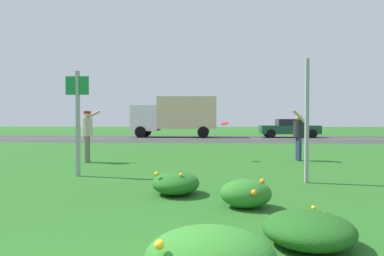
{
  "coord_description": "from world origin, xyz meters",
  "views": [
    {
      "loc": [
        0.41,
        -1.66,
        1.34
      ],
      "look_at": [
        -0.12,
        7.75,
        1.13
      ],
      "focal_mm": 32.2,
      "sensor_mm": 36.0,
      "label": 1
    }
  ],
  "objects_px": {
    "frisbee_red": "(225,123)",
    "car_dark_green_center_left": "(289,128)",
    "person_thrower_red_cap_gray_shirt": "(87,131)",
    "person_catcher_dark_shirt": "(298,133)",
    "sign_post_by_roadside": "(307,121)",
    "sign_post_near_path": "(78,113)",
    "box_truck_white": "(176,115)"
  },
  "relations": [
    {
      "from": "sign_post_by_roadside",
      "to": "car_dark_green_center_left",
      "type": "relative_size",
      "value": 0.59
    },
    {
      "from": "sign_post_by_roadside",
      "to": "car_dark_green_center_left",
      "type": "distance_m",
      "value": 20.31
    },
    {
      "from": "person_catcher_dark_shirt",
      "to": "sign_post_by_roadside",
      "type": "bearing_deg",
      "value": -101.73
    },
    {
      "from": "sign_post_near_path",
      "to": "sign_post_by_roadside",
      "type": "relative_size",
      "value": 0.95
    },
    {
      "from": "frisbee_red",
      "to": "car_dark_green_center_left",
      "type": "xyz_separation_m",
      "value": [
        5.69,
        15.92,
        -0.51
      ]
    },
    {
      "from": "person_thrower_red_cap_gray_shirt",
      "to": "frisbee_red",
      "type": "distance_m",
      "value": 4.47
    },
    {
      "from": "sign_post_near_path",
      "to": "sign_post_by_roadside",
      "type": "distance_m",
      "value": 5.28
    },
    {
      "from": "sign_post_near_path",
      "to": "person_thrower_red_cap_gray_shirt",
      "type": "height_order",
      "value": "sign_post_near_path"
    },
    {
      "from": "person_thrower_red_cap_gray_shirt",
      "to": "person_catcher_dark_shirt",
      "type": "height_order",
      "value": "person_catcher_dark_shirt"
    },
    {
      "from": "person_thrower_red_cap_gray_shirt",
      "to": "car_dark_green_center_left",
      "type": "relative_size",
      "value": 0.37
    },
    {
      "from": "frisbee_red",
      "to": "car_dark_green_center_left",
      "type": "bearing_deg",
      "value": 70.33
    },
    {
      "from": "person_thrower_red_cap_gray_shirt",
      "to": "frisbee_red",
      "type": "relative_size",
      "value": 5.96
    },
    {
      "from": "car_dark_green_center_left",
      "to": "box_truck_white",
      "type": "height_order",
      "value": "box_truck_white"
    },
    {
      "from": "sign_post_by_roadside",
      "to": "person_catcher_dark_shirt",
      "type": "relative_size",
      "value": 1.56
    },
    {
      "from": "car_dark_green_center_left",
      "to": "sign_post_by_roadside",
      "type": "bearing_deg",
      "value": -101.63
    },
    {
      "from": "person_catcher_dark_shirt",
      "to": "car_dark_green_center_left",
      "type": "height_order",
      "value": "person_catcher_dark_shirt"
    },
    {
      "from": "person_thrower_red_cap_gray_shirt",
      "to": "sign_post_near_path",
      "type": "bearing_deg",
      "value": -74.26
    },
    {
      "from": "sign_post_near_path",
      "to": "sign_post_by_roadside",
      "type": "bearing_deg",
      "value": -6.31
    },
    {
      "from": "person_thrower_red_cap_gray_shirt",
      "to": "box_truck_white",
      "type": "xyz_separation_m",
      "value": [
        1.15,
        16.61,
        0.8
      ]
    },
    {
      "from": "person_catcher_dark_shirt",
      "to": "car_dark_green_center_left",
      "type": "relative_size",
      "value": 0.38
    },
    {
      "from": "sign_post_by_roadside",
      "to": "person_catcher_dark_shirt",
      "type": "xyz_separation_m",
      "value": [
        0.85,
        4.11,
        -0.41
      ]
    },
    {
      "from": "sign_post_by_roadside",
      "to": "person_catcher_dark_shirt",
      "type": "distance_m",
      "value": 4.22
    },
    {
      "from": "sign_post_by_roadside",
      "to": "box_truck_white",
      "type": "height_order",
      "value": "box_truck_white"
    },
    {
      "from": "sign_post_by_roadside",
      "to": "frisbee_red",
      "type": "height_order",
      "value": "sign_post_by_roadside"
    },
    {
      "from": "person_thrower_red_cap_gray_shirt",
      "to": "car_dark_green_center_left",
      "type": "distance_m",
      "value": 19.44
    },
    {
      "from": "car_dark_green_center_left",
      "to": "box_truck_white",
      "type": "relative_size",
      "value": 0.67
    },
    {
      "from": "box_truck_white",
      "to": "sign_post_by_roadside",
      "type": "bearing_deg",
      "value": -76.28
    },
    {
      "from": "sign_post_near_path",
      "to": "person_catcher_dark_shirt",
      "type": "height_order",
      "value": "sign_post_near_path"
    },
    {
      "from": "person_thrower_red_cap_gray_shirt",
      "to": "person_catcher_dark_shirt",
      "type": "distance_m",
      "value": 6.91
    },
    {
      "from": "sign_post_near_path",
      "to": "person_catcher_dark_shirt",
      "type": "distance_m",
      "value": 7.07
    },
    {
      "from": "person_catcher_dark_shirt",
      "to": "frisbee_red",
      "type": "height_order",
      "value": "person_catcher_dark_shirt"
    },
    {
      "from": "person_catcher_dark_shirt",
      "to": "box_truck_white",
      "type": "relative_size",
      "value": 0.25
    }
  ]
}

